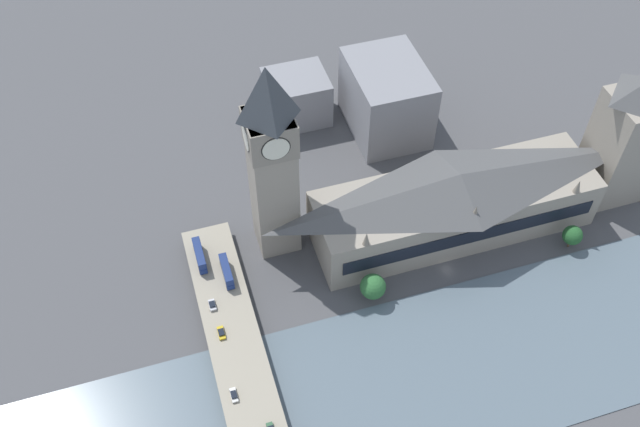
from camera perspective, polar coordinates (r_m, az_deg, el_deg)
The scene contains 15 objects.
ground_plane at distance 229.36m, azimuth 10.10°, elevation -4.46°, with size 600.00×600.00×0.00m, color #4C4C4F.
river_water at distance 215.26m, azimuth 13.55°, elevation -10.94°, with size 51.42×360.00×0.30m, color slate.
parliament_hall at distance 230.94m, azimuth 10.74°, elevation 0.91°, with size 26.26×91.23×25.28m.
clock_tower at distance 205.31m, azimuth -3.90°, elevation 4.39°, with size 13.99×13.99×70.45m.
victoria_tower at distance 250.87m, azimuth 23.38°, elevation 5.63°, with size 18.18×18.18×52.59m.
road_bridge at distance 197.62m, azimuth -5.23°, elevation -15.96°, with size 134.83×15.26×4.82m.
double_decker_bus_lead at distance 218.27m, azimuth -7.49°, elevation -4.58°, with size 11.20×2.47×4.74m.
double_decker_bus_mid at distance 222.93m, azimuth -9.61°, elevation -3.30°, with size 11.68×2.51×5.00m.
car_northbound_lead at distance 199.18m, azimuth -6.91°, elevation -14.21°, with size 4.27×1.76×1.33m.
car_northbound_mid at distance 214.19m, azimuth -8.62°, elevation -7.24°, with size 3.87×1.90×1.51m.
car_northbound_tail at distance 208.88m, azimuth -7.90°, elevation -9.43°, with size 4.35×1.90×1.30m.
city_block_west at distance 261.97m, azimuth 5.34°, elevation 9.14°, with size 33.64×25.63×27.19m.
city_block_center at distance 268.28m, azimuth -1.88°, elevation 9.27°, with size 19.55×22.51×18.44m.
tree_embankment_near at distance 240.88m, azimuth 19.55°, elevation -1.65°, with size 6.41×6.41×8.88m.
tree_embankment_mid at distance 215.39m, azimuth 4.26°, elevation -5.85°, with size 7.90×7.90×10.03m.
Camera 1 is at (-113.82, 77.37, 183.47)m, focal length 40.00 mm.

